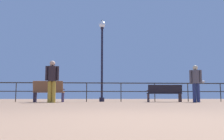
{
  "coord_description": "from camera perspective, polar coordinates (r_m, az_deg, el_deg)",
  "views": [
    {
      "loc": [
        -0.35,
        -2.41,
        0.23
      ],
      "look_at": [
        0.39,
        9.37,
        1.59
      ],
      "focal_mm": 37.98,
      "sensor_mm": 36.0,
      "label": 1
    }
  ],
  "objects": [
    {
      "name": "person_at_railing",
      "position": [
        11.51,
        19.51,
        -2.5
      ],
      "size": [
        0.53,
        0.33,
        1.7
      ],
      "color": "navy",
      "rests_on": "ground_plane"
    },
    {
      "name": "pier_railing",
      "position": [
        12.3,
        -1.96,
        -4.25
      ],
      "size": [
        23.18,
        0.05,
        0.99
      ],
      "color": "#2D241C",
      "rests_on": "ground_plane"
    },
    {
      "name": "ground_plane",
      "position": [
        2.45,
        4.73,
        -12.03
      ],
      "size": [
        60.0,
        60.0,
        0.0
      ],
      "primitive_type": "plane",
      "color": "#946F55"
    },
    {
      "name": "lamppost_center",
      "position": [
        12.8,
        -2.42,
        4.41
      ],
      "size": [
        0.35,
        0.35,
        4.45
      ],
      "color": "black",
      "rests_on": "ground_plane"
    },
    {
      "name": "bench_near_right",
      "position": [
        11.9,
        12.51,
        -5.26
      ],
      "size": [
        1.67,
        0.65,
        0.84
      ],
      "color": "black",
      "rests_on": "ground_plane"
    },
    {
      "name": "bench_near_left",
      "position": [
        11.65,
        -15.01,
        -4.85
      ],
      "size": [
        1.42,
        0.75,
        1.0
      ],
      "color": "brown",
      "rests_on": "ground_plane"
    },
    {
      "name": "person_by_bench",
      "position": [
        10.45,
        -14.24,
        -1.98
      ],
      "size": [
        0.58,
        0.35,
        1.8
      ],
      "color": "#AF8B2D",
      "rests_on": "ground_plane"
    },
    {
      "name": "seagull_on_rail",
      "position": [
        13.54,
        20.89,
        -2.6
      ],
      "size": [
        0.26,
        0.32,
        0.17
      ],
      "color": "silver",
      "rests_on": "pier_railing"
    }
  ]
}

